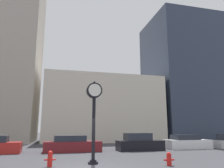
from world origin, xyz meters
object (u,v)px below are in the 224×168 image
object	(u,v)px
car_maroon	(72,145)
fire_hydrant_near	(50,159)
fire_hydrant_far	(169,159)
street_clock	(94,106)
car_white	(187,143)
car_black	(139,143)

from	to	relation	value
car_maroon	fire_hydrant_near	world-z (taller)	car_maroon
fire_hydrant_near	fire_hydrant_far	xyz separation A→B (m)	(6.18, -1.14, -0.06)
street_clock	fire_hydrant_far	world-z (taller)	street_clock
car_white	car_maroon	bearing A→B (deg)	-178.33
car_black	fire_hydrant_far	bearing A→B (deg)	-100.54
car_maroon	car_black	size ratio (longest dim) A/B	1.17
car_white	fire_hydrant_far	size ratio (longest dim) A/B	6.37
street_clock	fire_hydrant_near	size ratio (longest dim) A/B	5.91
street_clock	car_white	size ratio (longest dim) A/B	1.07
car_maroon	fire_hydrant_far	size ratio (longest dim) A/B	7.05
car_maroon	car_black	xyz separation A→B (m)	(6.00, -0.27, 0.07)
car_maroon	fire_hydrant_near	size ratio (longest dim) A/B	6.13
fire_hydrant_near	fire_hydrant_far	bearing A→B (deg)	-10.43
street_clock	fire_hydrant_near	bearing A→B (deg)	-171.93
car_maroon	fire_hydrant_near	bearing A→B (deg)	-104.95
car_white	fire_hydrant_near	xyz separation A→B (m)	(-12.74, -7.46, -0.17)
street_clock	fire_hydrant_far	bearing A→B (deg)	-20.74
street_clock	fire_hydrant_near	world-z (taller)	street_clock
car_white	fire_hydrant_near	bearing A→B (deg)	-149.40
car_maroon	fire_hydrant_far	bearing A→B (deg)	-63.65
car_maroon	fire_hydrant_far	world-z (taller)	car_maroon
fire_hydrant_far	fire_hydrant_near	bearing A→B (deg)	169.57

